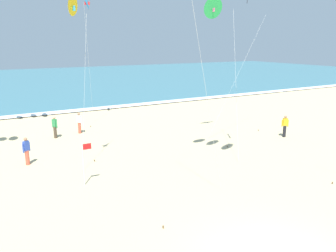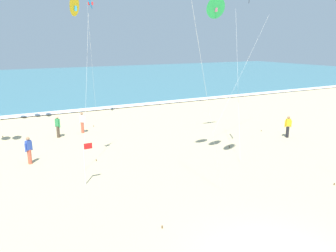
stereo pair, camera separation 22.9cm
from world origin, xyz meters
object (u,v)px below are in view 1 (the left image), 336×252
(bystander_white_top, at_px, (79,123))
(kite_delta_golden_mid, at_px, (72,6))
(kite_delta_emerald_distant, at_px, (213,8))
(lifeguard_flag, at_px, (84,160))
(kite_delta_cobalt_far, at_px, (87,2))
(bystander_blue_top, at_px, (27,151))
(bystander_green_top, at_px, (55,127))
(bystander_yellow_top, at_px, (285,126))

(bystander_white_top, bearing_deg, kite_delta_golden_mid, -104.32)
(kite_delta_emerald_distant, distance_m, lifeguard_flag, 13.06)
(kite_delta_cobalt_far, xyz_separation_m, bystander_blue_top, (-6.41, -8.44, -8.95))
(kite_delta_golden_mid, height_order, kite_delta_emerald_distant, kite_delta_emerald_distant)
(kite_delta_emerald_distant, bearing_deg, bystander_white_top, 142.44)
(kite_delta_cobalt_far, xyz_separation_m, bystander_green_top, (-3.91, -3.59, -8.95))
(lifeguard_flag, bearing_deg, bystander_green_top, 87.16)
(bystander_green_top, bearing_deg, kite_delta_golden_mid, -90.99)
(kite_delta_emerald_distant, bearing_deg, bystander_green_top, 150.18)
(bystander_green_top, distance_m, lifeguard_flag, 9.16)
(kite_delta_cobalt_far, relative_size, bystander_blue_top, 6.54)
(kite_delta_golden_mid, relative_size, kite_delta_emerald_distant, 0.93)
(kite_delta_emerald_distant, distance_m, bystander_yellow_top, 9.73)
(bystander_white_top, relative_size, bystander_yellow_top, 1.00)
(bystander_blue_top, height_order, bystander_yellow_top, same)
(bystander_green_top, xyz_separation_m, bystander_yellow_top, (14.49, -7.87, 0.00))
(kite_delta_cobalt_far, xyz_separation_m, kite_delta_emerald_distant, (5.63, -9.06, -0.93))
(bystander_yellow_top, bearing_deg, lifeguard_flag, -175.15)
(kite_delta_golden_mid, xyz_separation_m, bystander_blue_top, (-2.38, 2.53, -7.50))
(bystander_blue_top, distance_m, bystander_yellow_top, 17.26)
(kite_delta_cobalt_far, bearing_deg, bystander_white_top, -122.87)
(bystander_white_top, xyz_separation_m, bystander_yellow_top, (12.63, -8.30, 0.00))
(bystander_blue_top, xyz_separation_m, lifeguard_flag, (2.05, -4.29, 0.45))
(bystander_white_top, bearing_deg, kite_delta_cobalt_far, 57.13)
(kite_delta_emerald_distant, height_order, bystander_blue_top, kite_delta_emerald_distant)
(kite_delta_golden_mid, bearing_deg, bystander_white_top, 75.68)
(bystander_blue_top, relative_size, bystander_green_top, 1.00)
(kite_delta_golden_mid, height_order, bystander_white_top, kite_delta_golden_mid)
(bystander_yellow_top, bearing_deg, bystander_blue_top, 169.92)
(bystander_yellow_top, bearing_deg, kite_delta_cobalt_far, 132.71)
(kite_delta_emerald_distant, xyz_separation_m, bystander_blue_top, (-12.04, 0.62, -8.02))
(kite_delta_cobalt_far, height_order, bystander_green_top, kite_delta_cobalt_far)
(lifeguard_flag, bearing_deg, kite_delta_cobalt_far, 71.08)
(kite_delta_emerald_distant, relative_size, bystander_yellow_top, 6.01)
(kite_delta_emerald_distant, xyz_separation_m, bystander_green_top, (-9.54, 5.47, -8.02))
(bystander_yellow_top, distance_m, lifeguard_flag, 15.01)
(kite_delta_emerald_distant, xyz_separation_m, lifeguard_flag, (-9.99, -3.67, -7.56))
(bystander_green_top, height_order, bystander_white_top, same)
(bystander_blue_top, bearing_deg, bystander_white_top, 50.39)
(kite_delta_emerald_distant, distance_m, bystander_white_top, 12.57)
(bystander_green_top, relative_size, bystander_white_top, 1.00)
(kite_delta_emerald_distant, bearing_deg, bystander_yellow_top, -25.86)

